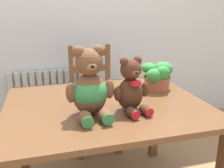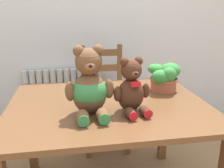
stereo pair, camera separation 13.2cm
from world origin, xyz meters
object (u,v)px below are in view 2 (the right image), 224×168
object	(u,v)px
teddy_bear_left	(90,88)
potted_plant	(164,77)
teddy_bear_right	(132,89)
wooden_chair_behind	(104,98)

from	to	relation	value
teddy_bear_left	potted_plant	xyz separation A→B (m)	(0.53, 0.30, -0.05)
teddy_bear_left	teddy_bear_right	world-z (taller)	teddy_bear_left
potted_plant	teddy_bear_left	bearing A→B (deg)	-150.61
wooden_chair_behind	teddy_bear_left	size ratio (longest dim) A/B	2.51
teddy_bear_right	teddy_bear_left	bearing A→B (deg)	-9.47
teddy_bear_right	wooden_chair_behind	bearing A→B (deg)	-97.48
wooden_chair_behind	teddy_bear_right	world-z (taller)	teddy_bear_right
wooden_chair_behind	teddy_bear_right	size ratio (longest dim) A/B	3.09
wooden_chair_behind	teddy_bear_right	bearing A→B (deg)	91.50
potted_plant	wooden_chair_behind	bearing A→B (deg)	117.33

